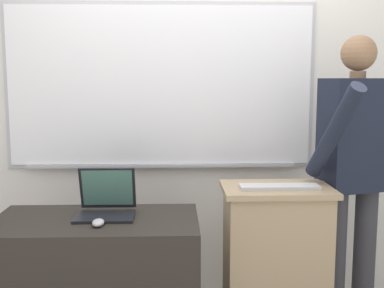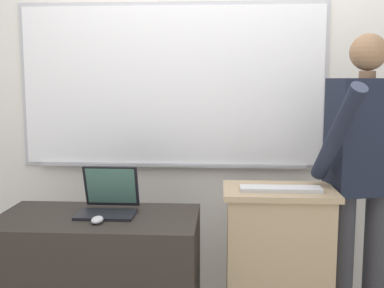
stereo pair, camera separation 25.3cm
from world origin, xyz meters
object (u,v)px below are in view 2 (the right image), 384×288
(lectern_podium, at_px, (277,270))
(wireless_keyboard, at_px, (281,189))
(person_presenter, at_px, (363,169))
(laptop, at_px, (109,199))
(computer_mouse_by_laptop, at_px, (97,220))
(side_desk, at_px, (99,284))

(lectern_podium, height_order, wireless_keyboard, wireless_keyboard)
(person_presenter, relative_size, laptop, 5.59)
(laptop, bearing_deg, lectern_podium, -0.98)
(lectern_podium, xyz_separation_m, computer_mouse_by_laptop, (-0.94, -0.19, 0.32))
(person_presenter, distance_m, wireless_keyboard, 0.53)
(person_presenter, height_order, wireless_keyboard, person_presenter)
(side_desk, distance_m, laptop, 0.47)
(person_presenter, bearing_deg, computer_mouse_by_laptop, 177.79)
(wireless_keyboard, relative_size, computer_mouse_by_laptop, 4.23)
(side_desk, height_order, laptop, laptop)
(lectern_podium, distance_m, person_presenter, 0.74)
(person_presenter, distance_m, laptop, 1.43)
(side_desk, height_order, wireless_keyboard, wireless_keyboard)
(person_presenter, bearing_deg, side_desk, 172.79)
(lectern_podium, bearing_deg, person_presenter, 18.50)
(lectern_podium, xyz_separation_m, laptop, (-0.93, 0.02, 0.38))
(side_desk, distance_m, wireless_keyboard, 1.12)
(laptop, xyz_separation_m, wireless_keyboard, (0.93, -0.07, 0.09))
(wireless_keyboard, bearing_deg, lectern_podium, 92.18)
(laptop, bearing_deg, computer_mouse_by_laptop, -93.78)
(laptop, height_order, computer_mouse_by_laptop, laptop)
(laptop, relative_size, wireless_keyboard, 0.74)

